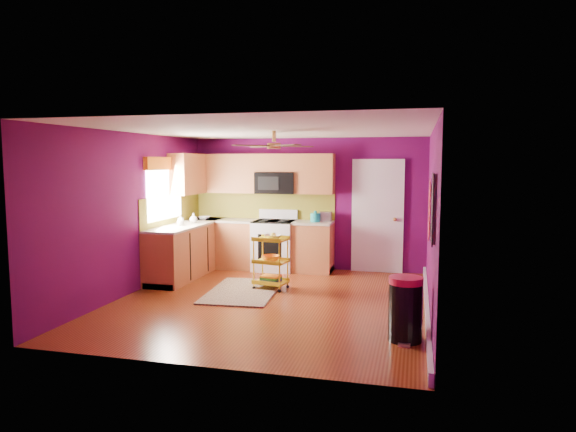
# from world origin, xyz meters

# --- Properties ---
(ground) EXTENTS (5.00, 5.00, 0.00)m
(ground) POSITION_xyz_m (0.00, 0.00, 0.00)
(ground) COLOR #66260F
(ground) RESTS_ON ground
(room_envelope) EXTENTS (4.54, 5.04, 2.52)m
(room_envelope) POSITION_xyz_m (0.03, 0.00, 1.63)
(room_envelope) COLOR #5B0A4D
(room_envelope) RESTS_ON ground
(lower_cabinets) EXTENTS (2.81, 2.31, 0.94)m
(lower_cabinets) POSITION_xyz_m (-1.35, 1.82, 0.43)
(lower_cabinets) COLOR #9B532A
(lower_cabinets) RESTS_ON ground
(electric_range) EXTENTS (0.76, 0.66, 1.13)m
(electric_range) POSITION_xyz_m (-0.55, 2.17, 0.48)
(electric_range) COLOR white
(electric_range) RESTS_ON ground
(upper_cabinetry) EXTENTS (2.80, 2.30, 1.26)m
(upper_cabinetry) POSITION_xyz_m (-1.24, 2.17, 1.80)
(upper_cabinetry) COLOR #9B532A
(upper_cabinetry) RESTS_ON ground
(left_window) EXTENTS (0.08, 1.35, 1.08)m
(left_window) POSITION_xyz_m (-2.22, 1.05, 1.74)
(left_window) COLOR white
(left_window) RESTS_ON ground
(panel_door) EXTENTS (0.95, 0.11, 2.15)m
(panel_door) POSITION_xyz_m (1.35, 2.47, 1.02)
(panel_door) COLOR white
(panel_door) RESTS_ON ground
(right_wall_art) EXTENTS (0.04, 2.74, 1.04)m
(right_wall_art) POSITION_xyz_m (2.23, -0.34, 1.44)
(right_wall_art) COLOR black
(right_wall_art) RESTS_ON ground
(ceiling_fan) EXTENTS (1.01, 1.01, 0.26)m
(ceiling_fan) POSITION_xyz_m (0.00, 0.20, 2.29)
(ceiling_fan) COLOR #BF8C3F
(ceiling_fan) RESTS_ON ground
(shag_rug) EXTENTS (1.16, 1.76, 0.02)m
(shag_rug) POSITION_xyz_m (-0.58, 0.42, 0.01)
(shag_rug) COLOR black
(shag_rug) RESTS_ON ground
(rolling_cart) EXTENTS (0.57, 0.45, 0.92)m
(rolling_cart) POSITION_xyz_m (-0.20, 0.72, 0.47)
(rolling_cart) COLOR yellow
(rolling_cart) RESTS_ON ground
(trash_can) EXTENTS (0.42, 0.44, 0.74)m
(trash_can) POSITION_xyz_m (1.96, -1.22, 0.37)
(trash_can) COLOR black
(trash_can) RESTS_ON ground
(teal_kettle) EXTENTS (0.18, 0.18, 0.21)m
(teal_kettle) POSITION_xyz_m (0.23, 2.19, 1.02)
(teal_kettle) COLOR teal
(teal_kettle) RESTS_ON lower_cabinets
(toaster) EXTENTS (0.22, 0.15, 0.18)m
(toaster) POSITION_xyz_m (0.40, 2.31, 1.03)
(toaster) COLOR beige
(toaster) RESTS_ON lower_cabinets
(soap_bottle_a) EXTENTS (0.08, 0.08, 0.18)m
(soap_bottle_a) POSITION_xyz_m (-2.02, 1.23, 1.03)
(soap_bottle_a) COLOR #EA3F72
(soap_bottle_a) RESTS_ON lower_cabinets
(soap_bottle_b) EXTENTS (0.14, 0.14, 0.18)m
(soap_bottle_b) POSITION_xyz_m (-1.88, 1.47, 1.03)
(soap_bottle_b) COLOR white
(soap_bottle_b) RESTS_ON lower_cabinets
(counter_dish) EXTENTS (0.23, 0.23, 0.06)m
(counter_dish) POSITION_xyz_m (-1.94, 2.10, 0.97)
(counter_dish) COLOR white
(counter_dish) RESTS_ON lower_cabinets
(counter_cup) EXTENTS (0.12, 0.12, 0.10)m
(counter_cup) POSITION_xyz_m (-1.95, 1.07, 0.99)
(counter_cup) COLOR white
(counter_cup) RESTS_ON lower_cabinets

